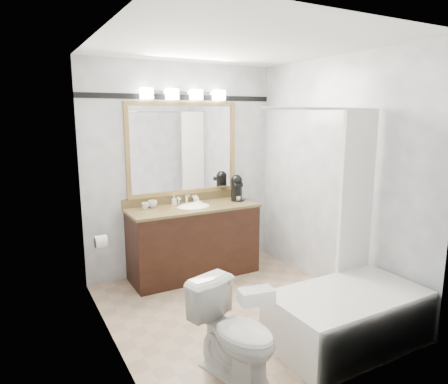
{
  "coord_description": "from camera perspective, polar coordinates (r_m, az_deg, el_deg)",
  "views": [
    {
      "loc": [
        -1.87,
        -3.13,
        1.9
      ],
      "look_at": [
        0.04,
        0.35,
        1.13
      ],
      "focal_mm": 32.0,
      "sensor_mm": 36.0,
      "label": 1
    }
  ],
  "objects": [
    {
      "name": "tp_roll",
      "position": [
        4.05,
        -17.18,
        -6.77
      ],
      "size": [
        0.11,
        0.12,
        0.12
      ],
      "primitive_type": "cylinder",
      "rotation": [
        0.0,
        1.57,
        0.0
      ],
      "color": "white",
      "rests_on": "room"
    },
    {
      "name": "soap_bar",
      "position": [
        4.82,
        -3.78,
        -1.48
      ],
      "size": [
        0.09,
        0.07,
        0.02
      ],
      "primitive_type": "cube",
      "rotation": [
        0.0,
        0.0,
        0.31
      ],
      "color": "#EDEBC3",
      "rests_on": "vanity"
    },
    {
      "name": "soap_bottle_a",
      "position": [
        4.74,
        -7.14,
        -1.2
      ],
      "size": [
        0.06,
        0.06,
        0.11
      ],
      "primitive_type": "imported",
      "rotation": [
        0.0,
        0.0,
        -0.16
      ],
      "color": "white",
      "rests_on": "vanity"
    },
    {
      "name": "cup_left",
      "position": [
        4.67,
        -10.19,
        -1.67
      ],
      "size": [
        0.13,
        0.13,
        0.08
      ],
      "primitive_type": "imported",
      "rotation": [
        0.0,
        0.0,
        -0.27
      ],
      "color": "white",
      "rests_on": "vanity"
    },
    {
      "name": "tissue_box",
      "position": [
        2.68,
        4.65,
        -14.58
      ],
      "size": [
        0.24,
        0.16,
        0.09
      ],
      "primitive_type": "cube",
      "rotation": [
        0.0,
        0.0,
        -0.18
      ],
      "color": "white",
      "rests_on": "toilet"
    },
    {
      "name": "mirror",
      "position": [
        4.81,
        -5.84,
        6.16
      ],
      "size": [
        1.4,
        0.04,
        1.1
      ],
      "color": "#A4834A",
      "rests_on": "room"
    },
    {
      "name": "vanity",
      "position": [
        4.78,
        -4.34,
        -6.81
      ],
      "size": [
        1.53,
        0.58,
        0.97
      ],
      "color": "black",
      "rests_on": "ground"
    },
    {
      "name": "vanity_light_bar",
      "position": [
        4.75,
        -5.73,
        13.75
      ],
      "size": [
        1.02,
        0.14,
        0.12
      ],
      "color": "silver",
      "rests_on": "room"
    },
    {
      "name": "toilet",
      "position": [
        3.07,
        1.57,
        -19.36
      ],
      "size": [
        0.57,
        0.77,
        0.7
      ],
      "primitive_type": "imported",
      "rotation": [
        0.0,
        0.0,
        0.29
      ],
      "color": "white",
      "rests_on": "ground"
    },
    {
      "name": "accent_stripe",
      "position": [
        4.81,
        -6.04,
        13.31
      ],
      "size": [
        2.4,
        0.01,
        0.06
      ],
      "primitive_type": "cube",
      "color": "black",
      "rests_on": "room"
    },
    {
      "name": "coffee_maker",
      "position": [
        4.97,
        1.82,
        0.72
      ],
      "size": [
        0.17,
        0.21,
        0.32
      ],
      "rotation": [
        0.0,
        0.0,
        -0.22
      ],
      "color": "black",
      "rests_on": "vanity"
    },
    {
      "name": "bathtub",
      "position": [
        3.67,
        17.28,
        -15.7
      ],
      "size": [
        1.3,
        0.75,
        1.96
      ],
      "color": "white",
      "rests_on": "ground"
    },
    {
      "name": "soap_bottle_b",
      "position": [
        4.89,
        -4.0,
        -0.9
      ],
      "size": [
        0.09,
        0.09,
        0.09
      ],
      "primitive_type": "imported",
      "rotation": [
        0.0,
        0.0,
        -0.37
      ],
      "color": "white",
      "rests_on": "vanity"
    },
    {
      "name": "cup_right",
      "position": [
        4.59,
        -11.16,
        -1.96
      ],
      "size": [
        0.1,
        0.1,
        0.08
      ],
      "primitive_type": "imported",
      "rotation": [
        0.0,
        0.0,
        -0.22
      ],
      "color": "white",
      "rests_on": "vanity"
    },
    {
      "name": "room",
      "position": [
        3.71,
        2.04,
        0.88
      ],
      "size": [
        2.42,
        2.62,
        2.52
      ],
      "color": "tan",
      "rests_on": "ground"
    }
  ]
}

